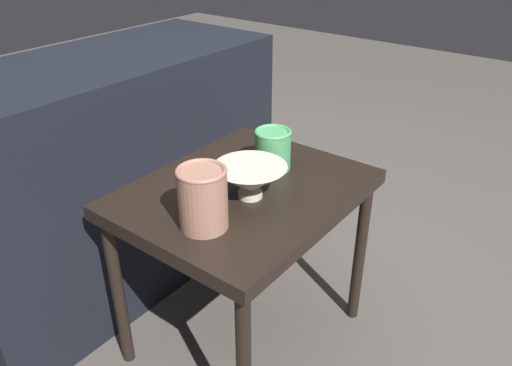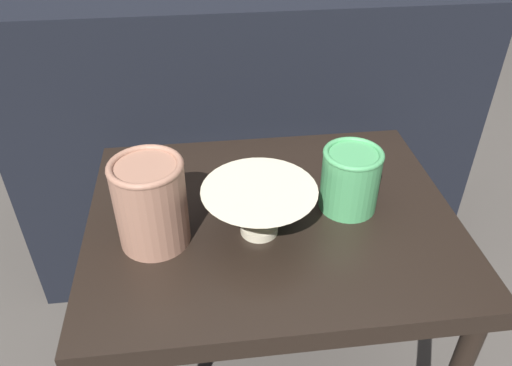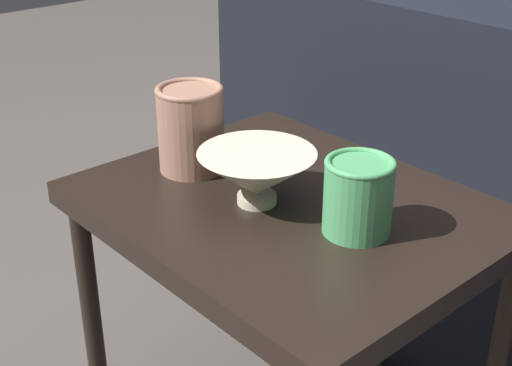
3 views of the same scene
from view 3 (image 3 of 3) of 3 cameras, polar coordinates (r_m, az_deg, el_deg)
table at (r=1.21m, az=2.54°, el=-4.13°), size 0.66×0.53×0.55m
couch_backdrop at (r=1.66m, az=17.18°, el=0.37°), size 1.19×0.50×0.81m
bowl at (r=1.14m, az=0.07°, el=0.69°), size 0.19×0.19×0.09m
vase_textured_left at (r=1.26m, az=-5.23°, el=4.46°), size 0.12×0.12×0.15m
vase_colorful_right at (r=1.07m, az=8.18°, el=-0.97°), size 0.11×0.11×0.12m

